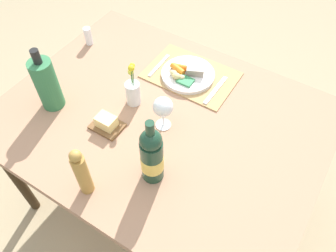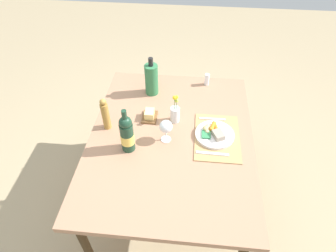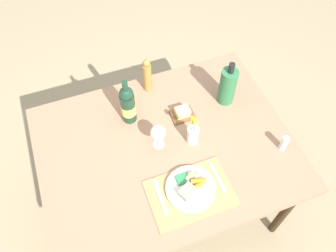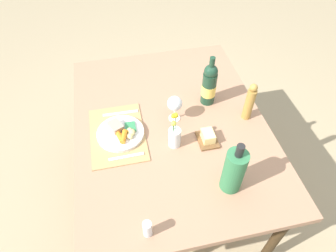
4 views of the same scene
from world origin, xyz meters
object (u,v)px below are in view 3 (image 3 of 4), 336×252
cooler_bottle (228,86)px  flower_vase (193,134)px  butter_dish (182,113)px  dinner_plate (191,187)px  fork (160,196)px  dining_table (166,153)px  pepper_mill (147,76)px  wine_glass (158,133)px  salt_shaker (284,143)px  knife (218,177)px  wine_bottle (128,105)px

cooler_bottle → flower_vase: (-0.29, -0.20, -0.05)m
cooler_bottle → butter_dish: cooler_bottle is taller
dinner_plate → fork: (-0.16, 0.01, -0.01)m
dining_table → butter_dish: bearing=45.3°
pepper_mill → wine_glass: bearing=-100.6°
dining_table → salt_shaker: bearing=-21.0°
knife → flower_vase: flower_vase is taller
dining_table → cooler_bottle: (0.44, 0.18, 0.18)m
salt_shaker → wine_bottle: size_ratio=0.30×
butter_dish → fork: bearing=-124.1°
dinner_plate → wine_glass: size_ratio=1.60×
fork → butter_dish: (0.29, 0.42, 0.02)m
dinner_plate → knife: (0.15, 0.01, -0.01)m
fork → pepper_mill: bearing=77.4°
dinner_plate → cooler_bottle: 0.63m
pepper_mill → flower_vase: pepper_mill is taller
salt_shaker → butter_dish: size_ratio=0.72×
fork → dining_table: bearing=65.4°
fork → dinner_plate: bearing=-3.6°
knife → flower_vase: 0.26m
fork → knife: 0.31m
wine_bottle → fork: bearing=-90.0°
salt_shaker → butter_dish: 0.57m
salt_shaker → butter_dish: (-0.42, 0.39, -0.02)m
fork → pepper_mill: (0.17, 0.69, 0.10)m
wine_bottle → butter_dish: (0.29, -0.09, -0.10)m
salt_shaker → flower_vase: flower_vase is taller
flower_vase → salt_shaker: bearing=-26.0°
dining_table → dinner_plate: dinner_plate is taller
salt_shaker → cooler_bottle: size_ratio=0.31×
butter_dish → pepper_mill: pepper_mill is taller
flower_vase → fork: bearing=-137.8°
fork → wine_bottle: (-0.00, 0.51, 0.12)m
knife → dining_table: bearing=123.3°
fork → butter_dish: bearing=57.1°
dinner_plate → flower_vase: bearing=65.4°
knife → cooler_bottle: bearing=59.0°
fork → pepper_mill: size_ratio=0.85×
fork → wine_bottle: wine_bottle is taller
wine_bottle → pepper_mill: size_ratio=1.31×
wine_bottle → flower_vase: 0.39m
dinner_plate → pepper_mill: pepper_mill is taller
wine_glass → wine_bottle: bearing=113.4°
fork → cooler_bottle: size_ratio=0.67×
fork → wine_glass: (0.09, 0.29, 0.10)m
cooler_bottle → butter_dish: bearing=-175.6°
dining_table → wine_glass: bearing=136.2°
dinner_plate → butter_dish: (0.13, 0.44, 0.00)m
cooler_bottle → pepper_mill: size_ratio=1.26×
dining_table → cooler_bottle: size_ratio=4.58×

